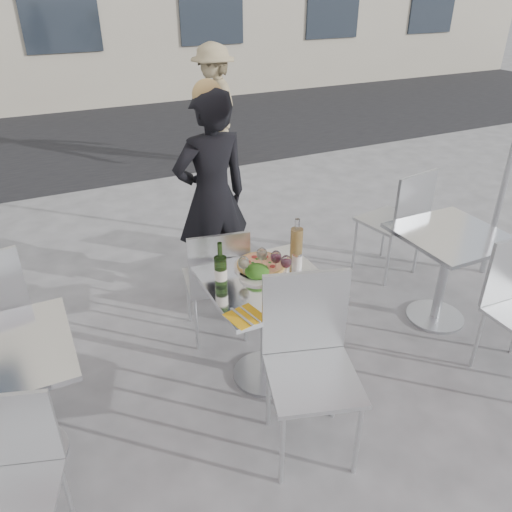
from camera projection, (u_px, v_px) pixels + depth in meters
name	position (u px, v px, depth m)	size (l,w,h in m)	color
ground	(266.00, 375.00, 3.38)	(80.00, 80.00, 0.00)	slate
street_asphalt	(94.00, 136.00, 8.49)	(24.00, 5.00, 0.00)	black
main_table	(266.00, 310.00, 3.12)	(0.72, 0.72, 0.75)	#B7BABF
side_table_left	(5.00, 384.00, 2.55)	(0.72, 0.72, 0.75)	#B7BABF
side_table_right	(447.00, 258.00, 3.69)	(0.72, 0.72, 0.75)	#B7BABF
chair_far	(217.00, 276.00, 3.47)	(0.48, 0.49, 0.92)	silver
chair_near	(309.00, 352.00, 2.66)	(0.59, 0.60, 1.03)	silver
side_chair_lnear	(13.00, 471.00, 2.15)	(0.48, 0.49, 0.84)	silver
side_chair_rfar	(400.00, 215.00, 4.24)	(0.52, 0.53, 1.00)	silver
woman_diner	(212.00, 198.00, 3.91)	(0.62, 0.41, 1.69)	black
pedestrian_b	(215.00, 106.00, 6.85)	(1.05, 0.61, 1.63)	tan
pizza_near	(287.00, 290.00, 2.92)	(0.30, 0.30, 0.02)	#E1B457
pizza_far	(261.00, 265.00, 3.16)	(0.35, 0.35, 0.03)	white
salad_plate	(257.00, 273.00, 3.04)	(0.22, 0.22, 0.09)	white
wine_bottle	(221.00, 270.00, 2.91)	(0.07, 0.07, 0.29)	#325720
carafe	(296.00, 243.00, 3.20)	(0.08, 0.08, 0.29)	tan
sugar_shaker	(297.00, 260.00, 3.13)	(0.06, 0.06, 0.11)	white
wineglass_white_a	(244.00, 263.00, 2.99)	(0.07, 0.07, 0.16)	white
wineglass_white_b	(262.00, 255.00, 3.08)	(0.07, 0.07, 0.16)	white
wineglass_red_a	(286.00, 263.00, 3.00)	(0.07, 0.07, 0.16)	white
wineglass_red_b	(276.00, 258.00, 3.05)	(0.07, 0.07, 0.16)	white
napkin_left	(245.00, 316.00, 2.70)	(0.21, 0.21, 0.01)	yellow
napkin_right	(322.00, 292.00, 2.91)	(0.21, 0.21, 0.01)	yellow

